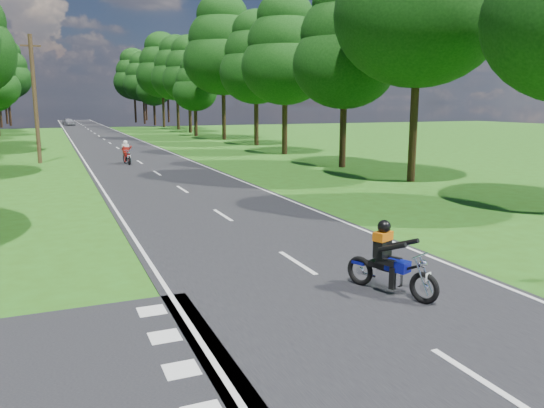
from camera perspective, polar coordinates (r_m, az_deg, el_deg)
name	(u,v)px	position (r m, az deg, el deg)	size (l,w,h in m)	color
ground	(338,290)	(11.25, 7.14, -9.14)	(160.00, 160.00, 0.00)	#2A5613
main_road	(104,139)	(59.51, -17.63, 6.65)	(7.00, 140.00, 0.02)	black
road_markings	(104,140)	(57.63, -17.59, 6.55)	(7.40, 140.00, 0.01)	silver
treeline	(104,66)	(69.68, -17.61, 13.98)	(40.00, 115.35, 14.78)	black
telegraph_pole	(35,99)	(37.15, -24.14, 10.28)	(1.20, 0.26, 8.00)	#382616
rider_near_blue	(391,258)	(10.93, 12.73, -5.67)	(0.60, 1.80, 1.50)	#0C128D
rider_far_red	(126,152)	(34.79, -15.39, 5.40)	(0.60, 1.79, 1.49)	#A40E0C
distant_car	(69,122)	(97.70, -21.03, 8.24)	(1.44, 3.57, 1.22)	#AFB1B7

